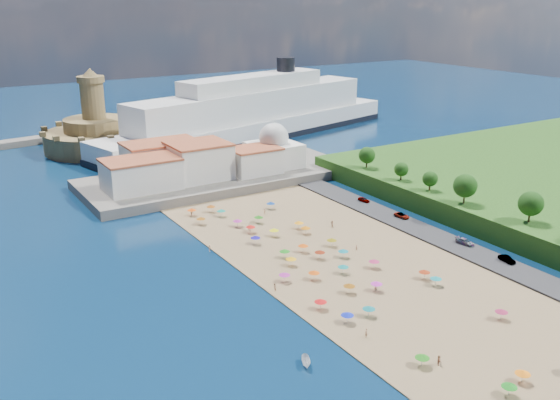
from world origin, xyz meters
TOP-DOWN VIEW (x-y plane):
  - ground at (0.00, 0.00)m, footprint 700.00×700.00m
  - terrace at (10.00, 73.00)m, footprint 90.00×36.00m
  - jetty at (-12.00, 108.00)m, footprint 18.00×70.00m
  - waterfront_buildings at (-3.05, 73.64)m, footprint 57.00×29.00m
  - domed_building at (30.00, 71.00)m, footprint 16.00×16.00m
  - fortress at (-12.00, 138.00)m, footprint 40.00×40.00m
  - cruise_ship at (52.25, 124.59)m, footprint 152.46×58.25m
  - beach_parasols at (-1.11, -3.85)m, footprint 29.65×115.08m
  - beachgoers at (-2.92, -2.90)m, footprint 36.23×104.02m
  - parked_cars at (36.00, 1.29)m, footprint 2.64×55.89m
  - hillside_trees at (48.21, -8.46)m, footprint 11.43×110.61m

SIDE VIEW (x-z plane):
  - ground at x=0.00m, z-range 0.00..0.00m
  - beachgoers at x=-2.92m, z-range 0.20..2.08m
  - jetty at x=-12.00m, z-range 0.00..2.40m
  - parked_cars at x=36.00m, z-range 0.67..2.08m
  - terrace at x=10.00m, z-range 0.00..3.00m
  - beach_parasols at x=-1.11m, z-range 1.05..3.25m
  - fortress at x=-12.00m, z-range -9.52..22.88m
  - waterfront_buildings at x=-3.05m, z-range 2.38..13.38m
  - domed_building at x=30.00m, z-range 1.47..16.47m
  - cruise_ship at x=52.25m, z-range -6.75..26.36m
  - hillside_trees at x=48.21m, z-range 6.18..14.30m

